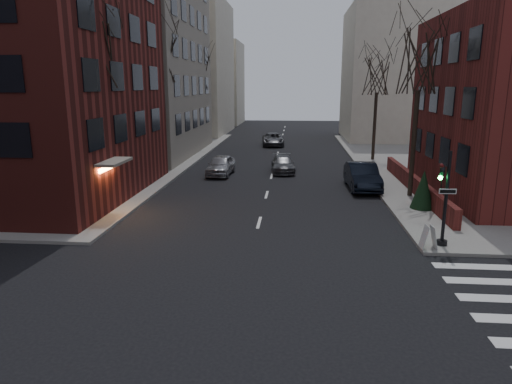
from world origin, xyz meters
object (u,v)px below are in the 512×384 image
(tree_left_b, at_px, (160,56))
(parked_sedan, at_px, (362,176))
(tree_right_a, at_px, (420,62))
(streetlamp_near, at_px, (155,121))
(evergreen_shrub, at_px, (423,189))
(traffic_signal, at_px, (444,205))
(car_lane_silver, at_px, (221,165))
(streetlamp_far, at_px, (208,108))
(tree_left_c, at_px, (198,73))
(car_lane_gray, at_px, (283,164))
(tree_right_b, at_px, (377,75))
(sandwich_board, at_px, (429,237))
(car_lane_far, at_px, (273,139))
(tree_left_a, at_px, (94,51))

(tree_left_b, xyz_separation_m, parked_sedan, (15.00, -5.81, -8.05))
(tree_right_a, bearing_deg, parked_sedan, 139.84)
(streetlamp_near, height_order, evergreen_shrub, streetlamp_near)
(traffic_signal, bearing_deg, car_lane_silver, 127.86)
(traffic_signal, bearing_deg, streetlamp_far, 116.06)
(tree_left_b, distance_m, tree_left_c, 14.03)
(tree_right_a, xyz_separation_m, parked_sedan, (-2.60, 2.19, -7.17))
(tree_left_c, xyz_separation_m, evergreen_shrub, (17.53, -25.03, -6.82))
(traffic_signal, xyz_separation_m, car_lane_gray, (-7.14, 16.80, -1.28))
(car_lane_silver, relative_size, evergreen_shrub, 2.08)
(tree_right_b, bearing_deg, tree_right_a, -90.00)
(car_lane_silver, relative_size, car_lane_gray, 1.01)
(tree_right_b, relative_size, sandwich_board, 9.34)
(tree_right_b, xyz_separation_m, car_lane_gray, (-8.00, -6.20, -6.95))
(tree_left_c, distance_m, car_lane_silver, 18.01)
(tree_right_a, height_order, streetlamp_near, tree_right_a)
(traffic_signal, bearing_deg, parked_sedan, 98.82)
(tree_right_a, xyz_separation_m, car_lane_far, (-9.60, 24.04, -7.32))
(tree_right_a, relative_size, car_lane_silver, 2.21)
(car_lane_gray, bearing_deg, parked_sedan, -50.42)
(streetlamp_far, bearing_deg, tree_left_c, -106.70)
(traffic_signal, xyz_separation_m, streetlamp_near, (-16.14, 13.01, 2.33))
(tree_right_a, relative_size, car_lane_gray, 2.23)
(car_lane_silver, bearing_deg, tree_left_c, 109.71)
(tree_left_a, height_order, parked_sedan, tree_left_a)
(car_lane_silver, bearing_deg, tree_left_a, -112.87)
(traffic_signal, xyz_separation_m, tree_right_a, (0.86, 9.01, 6.12))
(tree_right_b, distance_m, car_lane_gray, 12.28)
(streetlamp_near, bearing_deg, tree_left_a, -94.29)
(tree_left_c, relative_size, sandwich_board, 9.88)
(tree_right_a, height_order, evergreen_shrub, tree_right_a)
(streetlamp_far, bearing_deg, traffic_signal, -63.94)
(tree_left_b, bearing_deg, tree_left_c, 90.00)
(tree_left_b, distance_m, car_lane_far, 19.71)
(car_lane_gray, bearing_deg, tree_left_c, 119.70)
(streetlamp_near, distance_m, car_lane_silver, 5.96)
(tree_left_c, relative_size, parked_sedan, 1.86)
(tree_right_a, bearing_deg, evergreen_shrub, -91.33)
(tree_right_a, distance_m, tree_right_b, 14.01)
(tree_left_a, bearing_deg, traffic_signal, -16.65)
(traffic_signal, height_order, tree_left_b, tree_left_b)
(traffic_signal, relative_size, car_lane_silver, 0.91)
(car_lane_gray, bearing_deg, streetlamp_far, 114.69)
(parked_sedan, xyz_separation_m, evergreen_shrub, (2.53, -5.22, 0.35))
(car_lane_far, bearing_deg, tree_left_b, -121.22)
(tree_right_a, bearing_deg, car_lane_far, 111.77)
(car_lane_silver, relative_size, car_lane_far, 0.86)
(tree_left_b, height_order, tree_left_c, tree_left_b)
(tree_right_a, distance_m, streetlamp_near, 17.87)
(traffic_signal, distance_m, car_lane_gray, 18.30)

